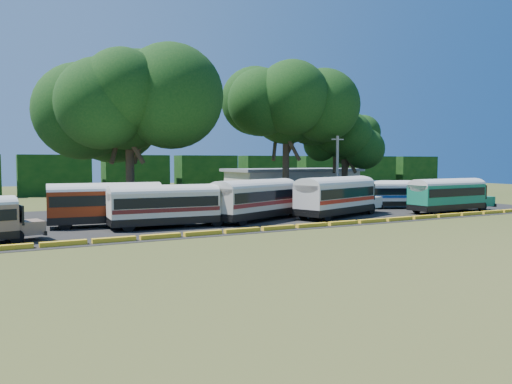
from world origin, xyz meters
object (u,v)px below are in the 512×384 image
bus_cream_west (167,203)px  bus_white_red (337,194)px  bus_teal (449,193)px  tree_west (129,101)px  bus_red (109,201)px

bus_cream_west → bus_white_red: bearing=2.0°
bus_cream_west → bus_white_red: bus_white_red is taller
bus_teal → tree_west: 32.30m
bus_red → tree_west: bearing=70.9°
bus_white_red → tree_west: tree_west is taller
bus_red → tree_west: 12.64m
bus_red → bus_teal: size_ratio=1.02×
bus_teal → tree_west: size_ratio=0.66×
bus_white_red → bus_teal: bearing=-29.9°
bus_red → tree_west: (3.73, 8.21, 8.86)m
bus_white_red → bus_red: bearing=150.3°
bus_cream_west → bus_white_red: (15.90, -0.25, 0.21)m
bus_white_red → bus_teal: 12.22m
bus_cream_west → bus_teal: size_ratio=0.98×
tree_west → bus_red: bearing=-114.4°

